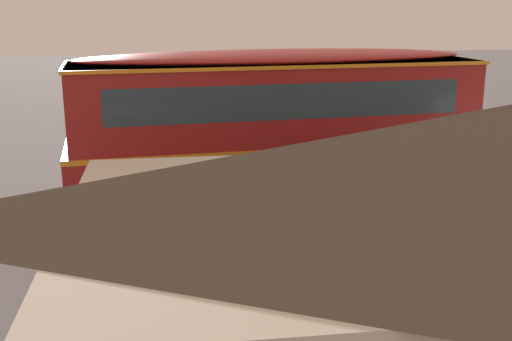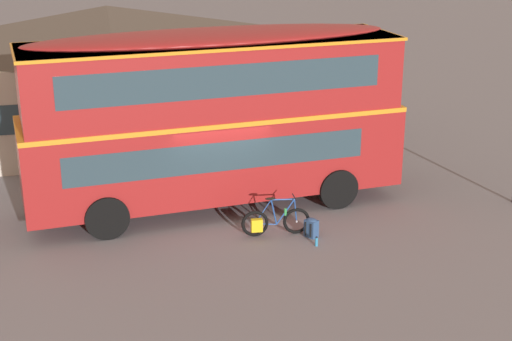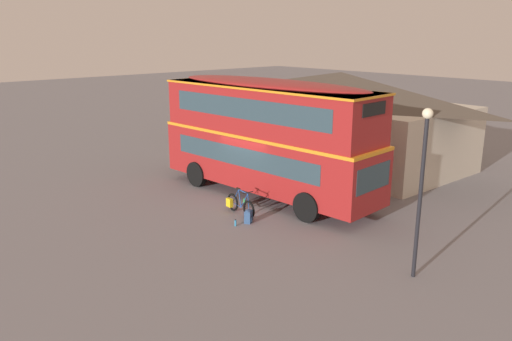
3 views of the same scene
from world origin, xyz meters
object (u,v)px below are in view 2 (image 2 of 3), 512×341
(backpack_on_ground, at_px, (311,227))
(water_bottle_blue_sports, at_px, (316,242))
(double_decker_bus, at_px, (214,112))
(touring_bicycle, at_px, (273,222))

(backpack_on_ground, relative_size, water_bottle_blue_sports, 2.05)
(double_decker_bus, distance_m, touring_bicycle, 3.38)
(double_decker_bus, xyz_separation_m, touring_bicycle, (0.97, -2.30, -2.27))
(backpack_on_ground, height_order, water_bottle_blue_sports, backpack_on_ground)
(touring_bicycle, height_order, water_bottle_blue_sports, touring_bicycle)
(touring_bicycle, relative_size, backpack_on_ground, 3.50)
(double_decker_bus, height_order, backpack_on_ground, double_decker_bus)
(backpack_on_ground, bearing_deg, double_decker_bus, 125.21)
(touring_bicycle, bearing_deg, double_decker_bus, 112.80)
(water_bottle_blue_sports, bearing_deg, double_decker_bus, 119.50)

